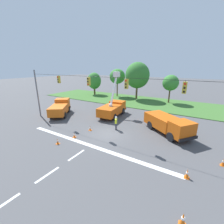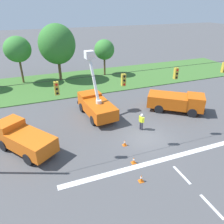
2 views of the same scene
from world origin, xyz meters
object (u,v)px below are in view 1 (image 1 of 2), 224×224
tree_far_west (94,81)px  traffic_cone_foreground_left (90,128)px  utility_truck_support_far (60,108)px  utility_truck_support_near (168,124)px  traffic_cone_mid_left (183,219)px  traffic_cone_foreground_right (74,135)px  tree_centre (137,75)px  road_worker (116,122)px  tree_west (117,76)px  traffic_cone_near_bucket (187,174)px  utility_truck_bucket_lift (113,108)px  tree_east (171,83)px  traffic_cone_lane_edge_a (58,141)px  traffic_cone_mid_right (223,162)px

tree_far_west → traffic_cone_foreground_left: 25.05m
utility_truck_support_far → tree_far_west: bearing=110.3°
utility_truck_support_near → traffic_cone_mid_left: utility_truck_support_near is taller
traffic_cone_foreground_right → tree_centre: bearing=95.1°
utility_truck_support_far → road_worker: size_ratio=3.41×
tree_far_west → tree_west: 6.92m
tree_centre → tree_west: bearing=174.2°
utility_truck_support_near → utility_truck_support_far: bearing=-173.8°
traffic_cone_foreground_right → traffic_cone_mid_left: bearing=-19.9°
tree_west → traffic_cone_foreground_right: bearing=-71.7°
traffic_cone_foreground_right → traffic_cone_near_bucket: bearing=-2.3°
utility_truck_bucket_lift → traffic_cone_near_bucket: bearing=-38.2°
road_worker → traffic_cone_near_bucket: 9.91m
tree_far_west → traffic_cone_foreground_left: size_ratio=10.10×
tree_east → utility_truck_bucket_lift: 15.39m
utility_truck_bucket_lift → utility_truck_support_far: 8.63m
traffic_cone_foreground_right → traffic_cone_lane_edge_a: 2.02m
utility_truck_bucket_lift → traffic_cone_foreground_right: bearing=-88.0°
road_worker → traffic_cone_mid_right: 11.13m
tree_west → traffic_cone_mid_left: bearing=-54.9°
utility_truck_support_near → utility_truck_support_far: 16.73m
traffic_cone_foreground_right → traffic_cone_mid_right: traffic_cone_mid_right is taller
tree_far_west → tree_centre: size_ratio=0.70×
tree_far_west → utility_truck_support_near: tree_far_west is taller
tree_far_west → utility_truck_support_near: size_ratio=0.93×
tree_far_west → utility_truck_bucket_lift: bearing=-43.7°
tree_east → traffic_cone_mid_left: (6.22, -27.06, -3.97)m
utility_truck_bucket_lift → traffic_cone_foreground_right: size_ratio=11.60×
traffic_cone_lane_edge_a → tree_centre: bearing=93.8°
road_worker → traffic_cone_mid_left: (8.83, -8.60, -0.62)m
tree_east → tree_west: bearing=177.1°
traffic_cone_mid_left → utility_truck_bucket_lift: bearing=132.6°
tree_centre → traffic_cone_near_bucket: 27.54m
tree_centre → utility_truck_support_far: size_ratio=1.44×
utility_truck_bucket_lift → traffic_cone_lane_edge_a: utility_truck_bucket_lift is taller
tree_far_west → traffic_cone_mid_left: bearing=-45.5°
traffic_cone_foreground_left → traffic_cone_lane_edge_a: (-0.68, -4.42, 0.00)m
tree_centre → road_worker: bearing=-75.0°
tree_west → tree_centre: tree_centre is taller
tree_centre → traffic_cone_mid_right: size_ratio=12.85×
traffic_cone_foreground_left → traffic_cone_mid_right: traffic_cone_mid_right is taller
tree_west → tree_east: (13.28, -0.66, -0.86)m
utility_truck_support_far → traffic_cone_foreground_right: size_ratio=10.16×
tree_far_west → utility_truck_bucket_lift: utility_truck_bucket_lift is taller
road_worker → traffic_cone_foreground_left: (-2.63, -1.90, -0.71)m
utility_truck_bucket_lift → road_worker: bearing=-54.5°
tree_far_west → utility_truck_bucket_lift: size_ratio=0.88×
traffic_cone_foreground_left → traffic_cone_mid_left: 13.28m
utility_truck_bucket_lift → tree_far_west: bearing=136.3°
traffic_cone_mid_left → traffic_cone_lane_edge_a: (-12.15, 2.28, -0.09)m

